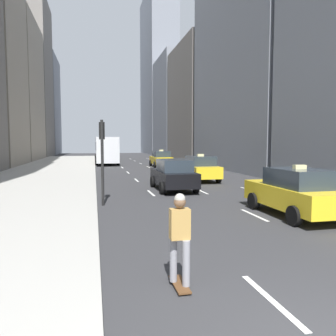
{
  "coord_description": "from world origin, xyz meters",
  "views": [
    {
      "loc": [
        -3.08,
        -2.83,
        2.67
      ],
      "look_at": [
        0.04,
        10.99,
        1.55
      ],
      "focal_mm": 35.0,
      "sensor_mm": 36.0,
      "label": 1
    }
  ],
  "objects_px": {
    "sedan_black_near": "(173,174)",
    "city_bus": "(106,149)",
    "skateboarder": "(180,236)",
    "taxi_lead": "(199,168)",
    "taxi_second": "(296,192)",
    "taxi_third": "(161,159)",
    "traffic_light_pole": "(102,148)"
  },
  "relations": [
    {
      "from": "taxi_second",
      "to": "skateboarder",
      "type": "xyz_separation_m",
      "value": [
        -5.58,
        -4.74,
        0.08
      ]
    },
    {
      "from": "taxi_lead",
      "to": "taxi_second",
      "type": "distance_m",
      "value": 11.08
    },
    {
      "from": "taxi_second",
      "to": "city_bus",
      "type": "height_order",
      "value": "city_bus"
    },
    {
      "from": "taxi_third",
      "to": "traffic_light_pole",
      "type": "height_order",
      "value": "traffic_light_pole"
    },
    {
      "from": "sedan_black_near",
      "to": "skateboarder",
      "type": "distance_m",
      "value": 12.27
    },
    {
      "from": "sedan_black_near",
      "to": "taxi_second",
      "type": "bearing_deg",
      "value": -68.75
    },
    {
      "from": "taxi_third",
      "to": "sedan_black_near",
      "type": "xyz_separation_m",
      "value": [
        -2.8,
        -17.24,
        -0.0
      ]
    },
    {
      "from": "taxi_second",
      "to": "taxi_third",
      "type": "xyz_separation_m",
      "value": [
        0.0,
        24.44,
        0.0
      ]
    },
    {
      "from": "taxi_third",
      "to": "taxi_second",
      "type": "bearing_deg",
      "value": -90.0
    },
    {
      "from": "taxi_second",
      "to": "city_bus",
      "type": "xyz_separation_m",
      "value": [
        -5.61,
        31.67,
        0.91
      ]
    },
    {
      "from": "taxi_second",
      "to": "skateboarder",
      "type": "distance_m",
      "value": 7.32
    },
    {
      "from": "taxi_third",
      "to": "city_bus",
      "type": "xyz_separation_m",
      "value": [
        -5.61,
        7.23,
        0.91
      ]
    },
    {
      "from": "taxi_second",
      "to": "taxi_third",
      "type": "distance_m",
      "value": 24.44
    },
    {
      "from": "taxi_third",
      "to": "city_bus",
      "type": "relative_size",
      "value": 0.38
    },
    {
      "from": "taxi_second",
      "to": "traffic_light_pole",
      "type": "height_order",
      "value": "traffic_light_pole"
    },
    {
      "from": "city_bus",
      "to": "taxi_second",
      "type": "bearing_deg",
      "value": -79.95
    },
    {
      "from": "sedan_black_near",
      "to": "city_bus",
      "type": "relative_size",
      "value": 0.39
    },
    {
      "from": "taxi_second",
      "to": "traffic_light_pole",
      "type": "relative_size",
      "value": 1.22
    },
    {
      "from": "city_bus",
      "to": "traffic_light_pole",
      "type": "bearing_deg",
      "value": -92.32
    },
    {
      "from": "taxi_lead",
      "to": "skateboarder",
      "type": "xyz_separation_m",
      "value": [
        -5.58,
        -15.82,
        0.08
      ]
    },
    {
      "from": "taxi_second",
      "to": "sedan_black_near",
      "type": "height_order",
      "value": "taxi_second"
    },
    {
      "from": "traffic_light_pole",
      "to": "skateboarder",
      "type": "bearing_deg",
      "value": -82.05
    },
    {
      "from": "sedan_black_near",
      "to": "traffic_light_pole",
      "type": "xyz_separation_m",
      "value": [
        -3.95,
        -3.57,
        1.53
      ]
    },
    {
      "from": "taxi_second",
      "to": "traffic_light_pole",
      "type": "distance_m",
      "value": 7.82
    },
    {
      "from": "taxi_third",
      "to": "sedan_black_near",
      "type": "bearing_deg",
      "value": -99.22
    },
    {
      "from": "sedan_black_near",
      "to": "skateboarder",
      "type": "xyz_separation_m",
      "value": [
        -2.78,
        -11.95,
        0.08
      ]
    },
    {
      "from": "taxi_third",
      "to": "city_bus",
      "type": "height_order",
      "value": "city_bus"
    },
    {
      "from": "taxi_second",
      "to": "traffic_light_pole",
      "type": "bearing_deg",
      "value": 151.71
    },
    {
      "from": "sedan_black_near",
      "to": "traffic_light_pole",
      "type": "height_order",
      "value": "traffic_light_pole"
    },
    {
      "from": "taxi_lead",
      "to": "traffic_light_pole",
      "type": "bearing_deg",
      "value": -132.19
    },
    {
      "from": "city_bus",
      "to": "skateboarder",
      "type": "xyz_separation_m",
      "value": [
        0.03,
        -36.41,
        -0.82
      ]
    },
    {
      "from": "taxi_second",
      "to": "taxi_lead",
      "type": "bearing_deg",
      "value": 90.0
    }
  ]
}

